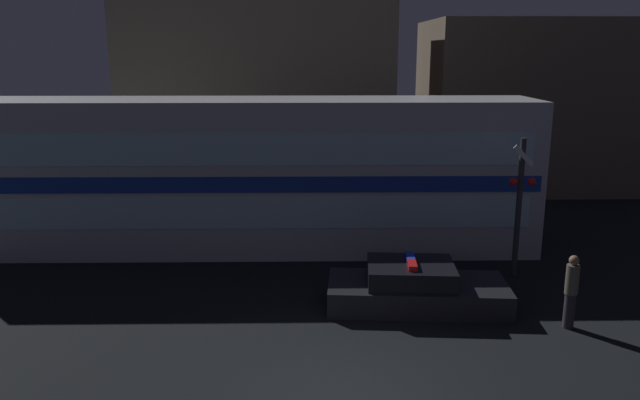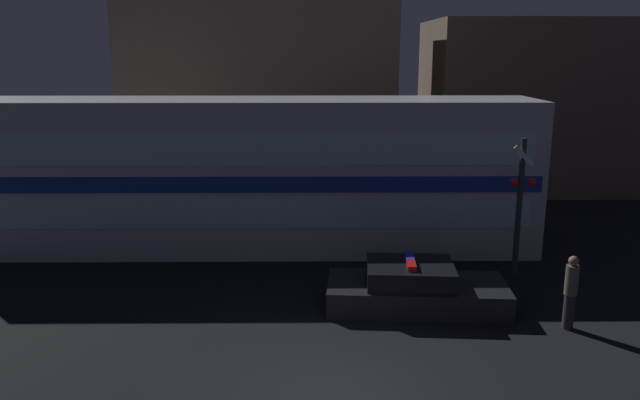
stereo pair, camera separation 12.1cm
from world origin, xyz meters
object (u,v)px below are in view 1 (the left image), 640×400
object	(u,v)px
train	(244,175)
police_car	(415,289)
pedestrian	(571,291)
crossing_signal_near	(519,202)

from	to	relation	value
train	police_car	world-z (taller)	train
train	pedestrian	xyz separation A→B (m)	(7.68, -5.94, -1.43)
train	crossing_signal_near	xyz separation A→B (m)	(7.53, -2.70, -0.23)
train	police_car	xyz separation A→B (m)	(4.51, -4.68, -1.85)
police_car	pedestrian	size ratio (longest dim) A/B	2.60
police_car	train	bearing A→B (deg)	138.04
crossing_signal_near	pedestrian	bearing A→B (deg)	-87.38
police_car	pedestrian	distance (m)	3.44
pedestrian	crossing_signal_near	world-z (taller)	crossing_signal_near
train	crossing_signal_near	bearing A→B (deg)	-19.70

